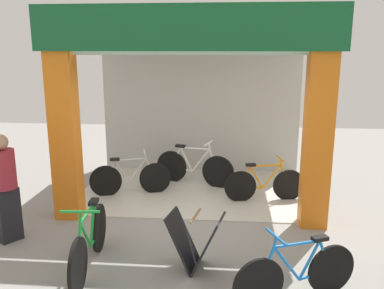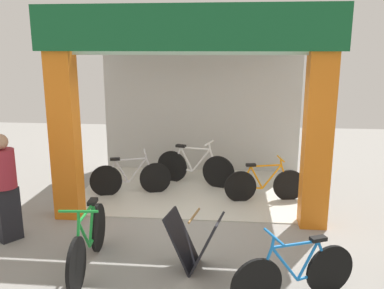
# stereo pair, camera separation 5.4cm
# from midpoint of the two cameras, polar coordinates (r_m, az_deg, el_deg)

# --- Properties ---
(ground_plane) EXTENTS (17.08, 17.08, 0.00)m
(ground_plane) POSITION_cam_midpoint_polar(r_m,az_deg,el_deg) (7.11, -0.76, -10.47)
(ground_plane) COLOR gray
(ground_plane) RESTS_ON ground
(shop_facade) EXTENTS (4.74, 3.31, 3.50)m
(shop_facade) POSITION_cam_midpoint_polar(r_m,az_deg,el_deg) (8.05, 0.27, 6.15)
(shop_facade) COLOR beige
(shop_facade) RESTS_ON ground
(bicycle_inside_0) EXTENTS (1.55, 0.53, 0.88)m
(bicycle_inside_0) POSITION_cam_midpoint_polar(r_m,az_deg,el_deg) (8.24, -8.74, -4.61)
(bicycle_inside_0) COLOR black
(bicycle_inside_0) RESTS_ON ground
(bicycle_inside_1) EXTENTS (1.69, 0.62, 0.96)m
(bicycle_inside_1) POSITION_cam_midpoint_polar(r_m,az_deg,el_deg) (8.73, 0.11, -3.19)
(bicycle_inside_1) COLOR black
(bicycle_inside_1) RESTS_ON ground
(bicycle_inside_2) EXTENTS (1.53, 0.42, 0.85)m
(bicycle_inside_2) POSITION_cam_midpoint_polar(r_m,az_deg,el_deg) (7.95, 9.81, -5.43)
(bicycle_inside_2) COLOR black
(bicycle_inside_2) RESTS_ON ground
(bicycle_parked_0) EXTENTS (0.48, 1.75, 0.96)m
(bicycle_parked_0) POSITION_cam_midpoint_polar(r_m,az_deg,el_deg) (5.70, -14.30, -12.97)
(bicycle_parked_0) COLOR black
(bicycle_parked_0) RESTS_ON ground
(bicycle_parked_1) EXTENTS (1.46, 0.68, 0.87)m
(bicycle_parked_1) POSITION_cam_midpoint_polar(r_m,az_deg,el_deg) (5.07, 13.98, -16.98)
(bicycle_parked_1) COLOR black
(bicycle_parked_1) RESTS_ON ground
(sandwich_board_sign) EXTENTS (0.79, 0.60, 0.78)m
(sandwich_board_sign) POSITION_cam_midpoint_polar(r_m,az_deg,el_deg) (5.54, 0.19, -13.35)
(sandwich_board_sign) COLOR black
(sandwich_board_sign) RESTS_ON ground
(pedestrian_1) EXTENTS (0.50, 0.50, 1.65)m
(pedestrian_1) POSITION_cam_midpoint_polar(r_m,az_deg,el_deg) (6.74, -24.73, -5.31)
(pedestrian_1) COLOR black
(pedestrian_1) RESTS_ON ground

